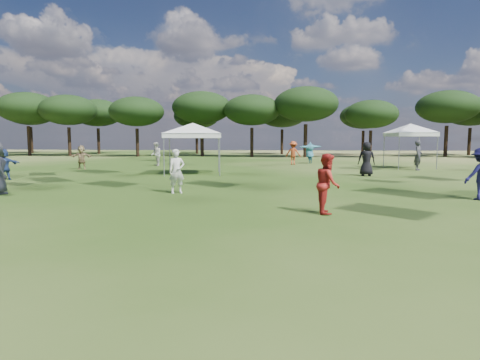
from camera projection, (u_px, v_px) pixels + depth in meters
The scene contains 4 objects.
tree_line at pixel (296, 109), 46.22m from camera, with size 108.78×17.63×7.77m.
tent_left at pixel (193, 125), 22.68m from camera, with size 6.27×6.27×3.19m.
tent_right at pixel (410, 126), 26.94m from camera, with size 5.39×5.39×3.31m.
festival_crowd at pixel (271, 159), 23.01m from camera, with size 28.08×23.39×1.89m.
Camera 1 is at (0.26, 0.18, 2.00)m, focal length 30.00 mm.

